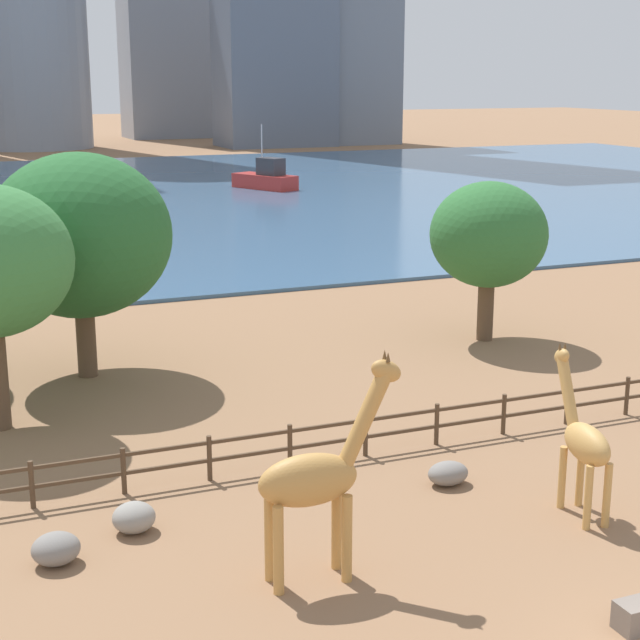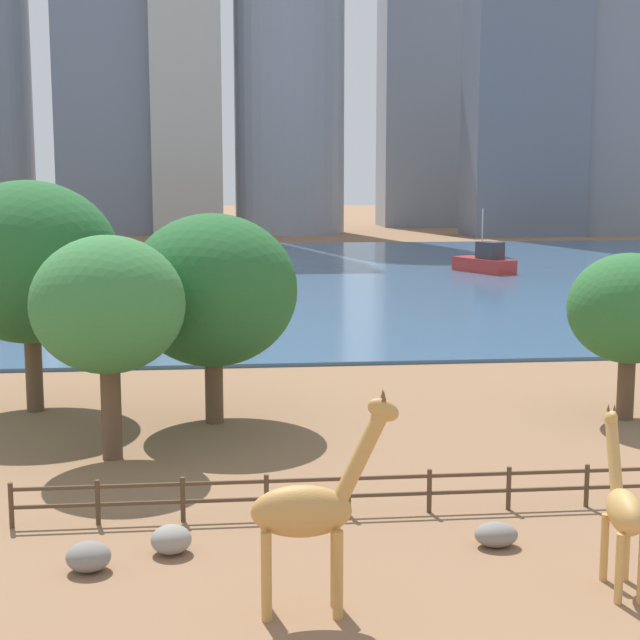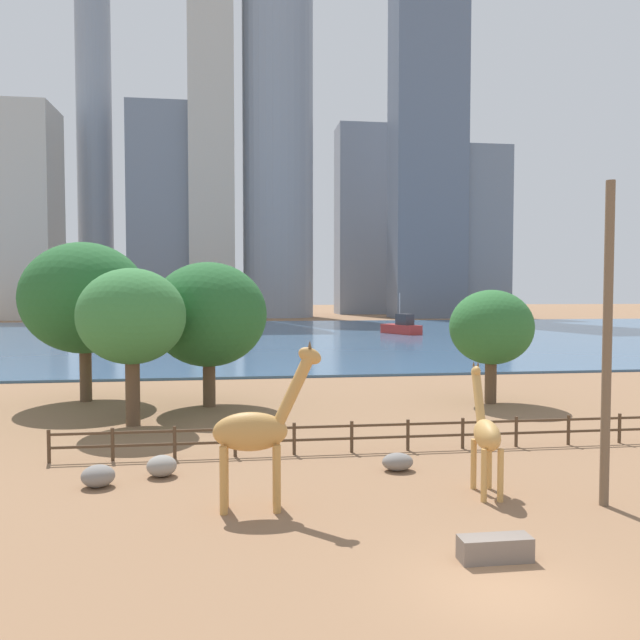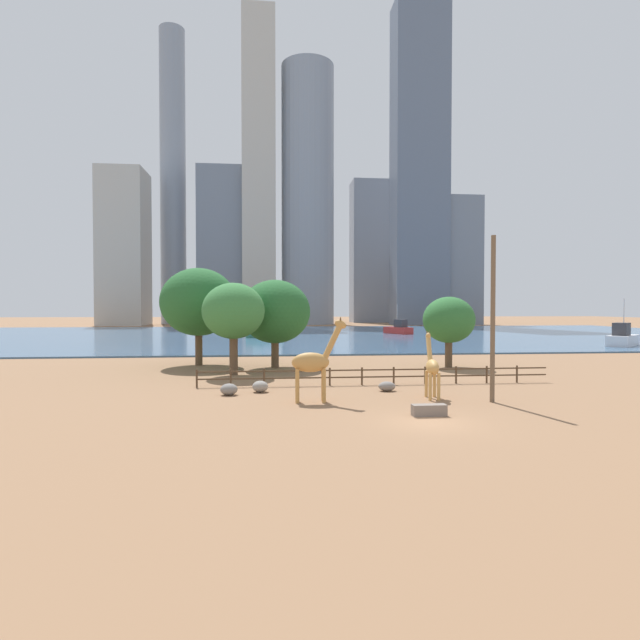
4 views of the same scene
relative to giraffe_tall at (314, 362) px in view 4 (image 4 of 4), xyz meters
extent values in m
plane|color=#8C6647|center=(5.21, 74.21, -2.41)|extent=(400.00, 400.00, 0.00)
cube|color=#3D6084|center=(5.21, 71.21, -2.31)|extent=(180.00, 86.00, 0.20)
cylinder|color=#C18C47|center=(0.61, 0.29, -1.39)|extent=(0.25, 0.25, 2.04)
cylinder|color=#C18C47|center=(0.58, -0.34, -1.39)|extent=(0.25, 0.25, 2.04)
cylinder|color=#C18C47|center=(-0.97, 0.35, -1.39)|extent=(0.25, 0.25, 2.04)
cylinder|color=#C18C47|center=(-0.99, -0.28, -1.39)|extent=(0.25, 0.25, 2.04)
ellipsoid|color=#C18C47|center=(-0.19, 0.01, -0.02)|extent=(2.29, 0.99, 1.18)
cylinder|color=#C18C47|center=(1.13, -0.04, 1.24)|extent=(1.30, 0.41, 2.20)
ellipsoid|color=#C18C47|center=(1.61, -0.06, 2.27)|extent=(0.88, 0.40, 0.74)
cone|color=brown|center=(1.62, 0.03, 2.61)|extent=(0.11, 0.11, 0.22)
cone|color=brown|center=(1.61, -0.15, 2.61)|extent=(0.11, 0.11, 0.22)
cylinder|color=tan|center=(7.27, 1.04, -1.57)|extent=(0.22, 0.22, 1.68)
cylinder|color=tan|center=(7.79, 0.97, -1.57)|extent=(0.22, 0.22, 1.68)
cylinder|color=tan|center=(7.11, -0.25, -1.57)|extent=(0.22, 0.22, 1.68)
cylinder|color=tan|center=(7.62, -0.32, -1.57)|extent=(0.22, 0.22, 1.68)
ellipsoid|color=tan|center=(7.45, 0.36, -0.44)|extent=(0.97, 1.94, 0.97)
cylinder|color=tan|center=(7.59, 1.46, 0.59)|extent=(0.44, 1.12, 1.80)
ellipsoid|color=tan|center=(7.64, 1.86, 1.42)|extent=(0.39, 0.74, 0.61)
cone|color=brown|center=(7.57, 1.87, 1.70)|extent=(0.10, 0.10, 0.18)
cone|color=brown|center=(7.72, 1.85, 1.70)|extent=(0.10, 0.10, 0.18)
cylinder|color=brown|center=(10.67, -1.05, 2.58)|extent=(0.28, 0.28, 9.99)
ellipsoid|color=gray|center=(5.29, 3.44, -2.09)|extent=(1.16, 0.87, 0.65)
ellipsoid|color=gray|center=(-3.27, 3.86, -2.03)|extent=(1.06, 1.01, 0.76)
ellipsoid|color=gray|center=(-5.27, 2.91, -2.04)|extent=(1.12, 1.00, 0.75)
cube|color=#72665B|center=(5.70, -4.37, -2.11)|extent=(1.80, 0.60, 0.60)
cylinder|color=#4C3826|center=(-7.79, 6.21, -1.76)|extent=(0.14, 0.14, 1.30)
cylinder|color=#4C3826|center=(-5.42, 6.21, -1.76)|extent=(0.14, 0.14, 1.30)
cylinder|color=#4C3826|center=(-3.04, 6.21, -1.76)|extent=(0.14, 0.14, 1.30)
cylinder|color=#4C3826|center=(-0.67, 6.21, -1.76)|extent=(0.14, 0.14, 1.30)
cylinder|color=#4C3826|center=(1.71, 6.21, -1.76)|extent=(0.14, 0.14, 1.30)
cylinder|color=#4C3826|center=(4.08, 6.21, -1.76)|extent=(0.14, 0.14, 1.30)
cylinder|color=#4C3826|center=(6.46, 6.21, -1.76)|extent=(0.14, 0.14, 1.30)
cylinder|color=#4C3826|center=(8.84, 6.21, -1.76)|extent=(0.14, 0.14, 1.30)
cylinder|color=#4C3826|center=(11.21, 6.21, -1.76)|extent=(0.14, 0.14, 1.30)
cylinder|color=#4C3826|center=(13.59, 6.21, -1.76)|extent=(0.14, 0.14, 1.30)
cylinder|color=#4C3826|center=(15.96, 6.21, -1.76)|extent=(0.14, 0.14, 1.30)
cube|color=#4C3826|center=(5.21, 6.21, -1.31)|extent=(26.10, 0.08, 0.10)
cube|color=#4C3826|center=(5.21, 6.21, -1.83)|extent=(26.10, 0.08, 0.10)
cylinder|color=brown|center=(-2.17, 17.36, -1.09)|extent=(0.72, 0.72, 2.64)
ellipsoid|color=#26602D|center=(-2.17, 17.36, 2.89)|extent=(6.64, 6.64, 5.98)
cylinder|color=brown|center=(-5.68, 12.75, -0.76)|extent=(0.70, 0.70, 3.30)
ellipsoid|color=#387A3D|center=(-5.68, 12.75, 2.99)|extent=(5.25, 5.25, 4.73)
cylinder|color=brown|center=(-9.60, 20.07, -0.78)|extent=(0.70, 0.70, 3.27)
ellipsoid|color=#26602D|center=(-9.60, 20.07, 3.81)|extent=(7.39, 7.39, 6.65)
cylinder|color=brown|center=(14.28, 16.17, -1.13)|extent=(0.68, 0.68, 2.56)
ellipsoid|color=#2D6B33|center=(14.28, 16.17, 2.10)|extent=(4.88, 4.88, 4.39)
cube|color=#337259|center=(-3.58, 64.14, -1.32)|extent=(7.01, 9.36, 1.78)
cube|color=silver|center=(-4.10, 63.16, 0.63)|extent=(3.39, 3.83, 2.14)
cube|color=#B22D28|center=(23.89, 72.13, -1.53)|extent=(5.12, 7.24, 1.37)
cube|color=#333338|center=(24.25, 71.35, -0.02)|extent=(2.53, 2.93, 1.64)
cylinder|color=silver|center=(23.75, 72.44, 1.55)|extent=(0.16, 0.16, 4.79)
cube|color=silver|center=(47.74, 37.07, -1.46)|extent=(7.46, 6.97, 1.51)
cube|color=#333338|center=(47.03, 36.45, 0.19)|extent=(3.23, 3.14, 1.81)
cylinder|color=silver|center=(48.03, 37.32, 1.93)|extent=(0.17, 0.17, 5.27)
cylinder|color=gray|center=(10.04, 140.18, 41.14)|extent=(17.74, 17.74, 87.11)
cube|color=#B7B2A8|center=(-6.34, 139.30, 49.83)|extent=(10.95, 9.99, 104.49)
cube|color=#B7B2A8|center=(-49.06, 134.90, 22.19)|extent=(13.87, 14.88, 49.20)
cube|color=gray|center=(36.53, 158.59, 24.37)|extent=(16.80, 11.11, 53.56)
cube|color=slate|center=(59.42, 130.48, 18.62)|extent=(13.69, 9.16, 42.06)
cube|color=slate|center=(-19.21, 141.52, 23.94)|extent=(15.24, 9.95, 52.70)
cylinder|color=gray|center=(-36.10, 147.69, 48.15)|extent=(8.62, 8.62, 101.13)
cube|color=slate|center=(45.90, 130.26, 49.65)|extent=(17.43, 10.91, 104.13)
camera|label=1|loc=(-7.45, -18.34, 8.50)|focal=55.00mm
camera|label=2|loc=(-1.97, -20.76, 7.43)|focal=55.00mm
camera|label=3|loc=(-0.58, -18.73, 4.23)|focal=35.00mm
camera|label=4|loc=(-2.55, -29.69, 3.28)|focal=28.00mm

